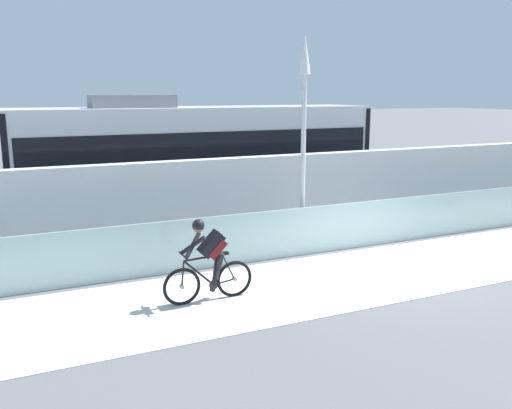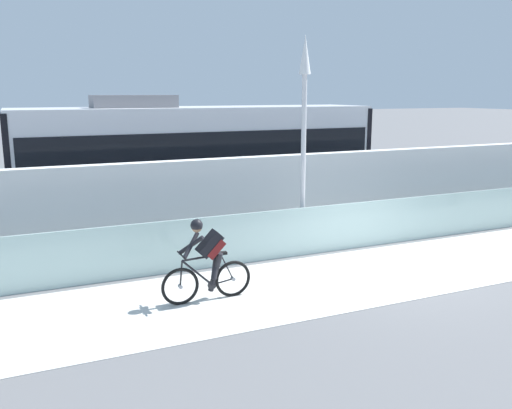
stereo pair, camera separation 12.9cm
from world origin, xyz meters
The scene contains 9 objects.
ground_plane centered at (0.00, 0.00, 0.00)m, with size 200.00×200.00×0.00m, color slate.
bike_path_deck centered at (0.00, 0.00, 0.01)m, with size 32.00×3.20×0.01m, color silver.
glass_parapet centered at (0.00, 1.85, 0.59)m, with size 32.00×0.05×1.18m, color silver.
concrete_barrier_wall centered at (0.00, 3.65, 1.12)m, with size 32.00×0.36×2.24m, color white.
tram_rail_near centered at (0.00, 6.13, 0.00)m, with size 32.00×0.08×0.01m, color #595654.
tram_rail_far centered at (0.00, 7.57, 0.00)m, with size 32.00×0.08×0.01m, color #595654.
tram centered at (-2.25, 6.85, 1.89)m, with size 11.06×2.54×3.81m.
cyclist_on_bike centered at (-4.36, 0.00, 0.78)m, with size 1.77×0.58×1.61m.
lamp_post_antenna centered at (-1.15, 2.15, 3.29)m, with size 0.28×0.28×5.20m.
Camera 2 is at (-7.48, -9.25, 3.88)m, focal length 38.01 mm.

